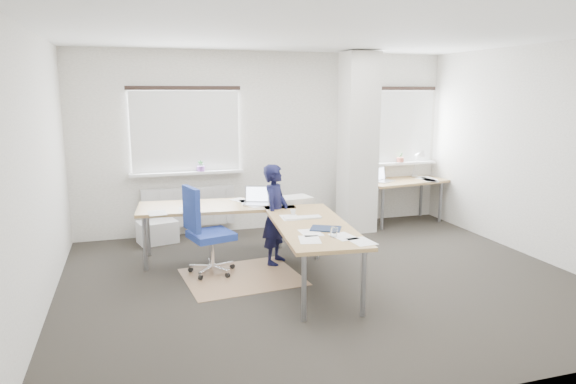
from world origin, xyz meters
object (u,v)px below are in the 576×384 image
object	(u,v)px
desk_main	(265,216)
person	(276,214)
desk_side	(403,183)
task_chair	(208,250)

from	to	relation	value
desk_main	person	world-z (taller)	person
desk_main	desk_side	distance (m)	3.27
desk_side	person	bearing A→B (deg)	-160.52
desk_side	task_chair	world-z (taller)	desk_side
desk_main	task_chair	world-z (taller)	task_chair
desk_main	task_chair	bearing A→B (deg)	178.98
task_chair	person	world-z (taller)	person
desk_side	task_chair	xyz separation A→B (m)	(-3.52, -1.54, -0.38)
desk_main	person	size ratio (longest dim) A/B	2.19
task_chair	desk_main	bearing A→B (deg)	-21.43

